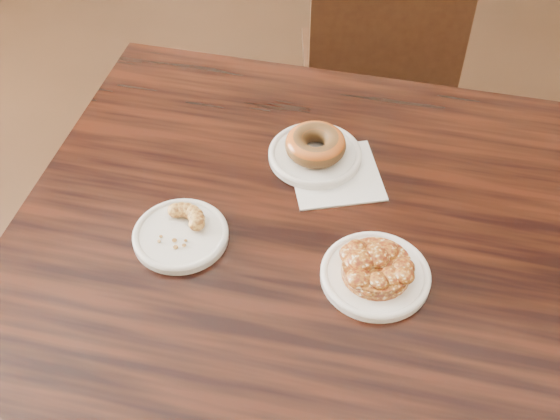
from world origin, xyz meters
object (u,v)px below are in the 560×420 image
(glazed_donut, at_px, (315,145))
(cafe_table, at_px, (290,354))
(chair_far, at_px, (372,70))
(cruller_fragment, at_px, (180,228))
(apple_fritter, at_px, (377,266))

(glazed_donut, bearing_deg, cafe_table, -84.83)
(chair_far, height_order, cruller_fragment, chair_far)
(chair_far, xyz_separation_m, glazed_donut, (0.03, -0.72, 0.34))
(glazed_donut, height_order, apple_fritter, glazed_donut)
(glazed_donut, distance_m, cruller_fragment, 0.30)
(apple_fritter, xyz_separation_m, cruller_fragment, (-0.33, -0.02, -0.01))
(cafe_table, bearing_deg, cruller_fragment, -166.39)
(cafe_table, relative_size, apple_fritter, 6.40)
(glazed_donut, bearing_deg, chair_far, 92.08)
(cafe_table, distance_m, apple_fritter, 0.43)
(cafe_table, bearing_deg, chair_far, 87.71)
(apple_fritter, relative_size, cruller_fragment, 1.59)
(cruller_fragment, bearing_deg, apple_fritter, 3.42)
(glazed_donut, relative_size, cruller_fragment, 1.20)
(apple_fritter, bearing_deg, cruller_fragment, -176.58)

